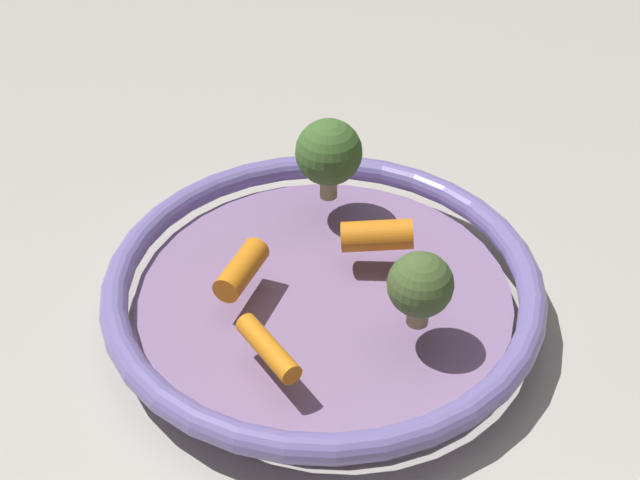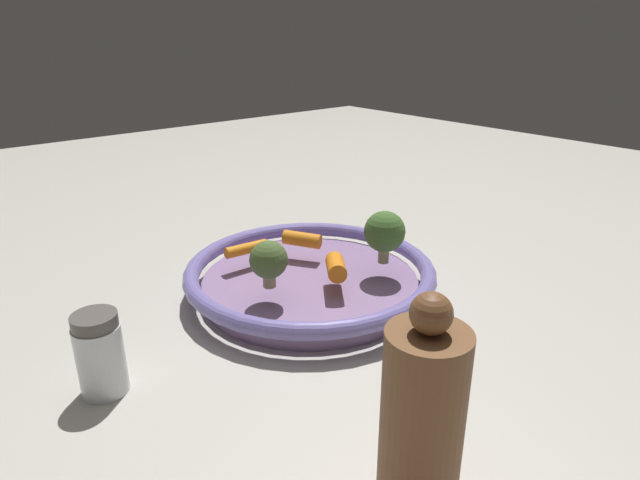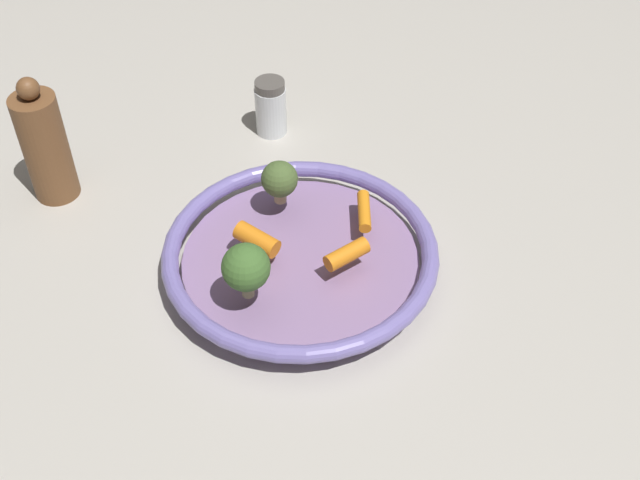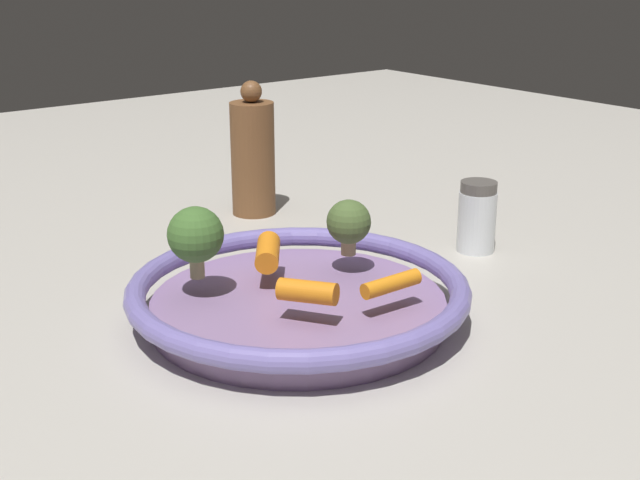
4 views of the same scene
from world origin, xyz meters
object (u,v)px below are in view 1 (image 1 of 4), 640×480
baby_carrot_near_rim (380,238)px  baby_carrot_back (268,348)px  baby_carrot_center (242,270)px  broccoli_floret_edge (329,153)px  broccoli_floret_small (420,286)px  serving_bowl (323,293)px

baby_carrot_near_rim → baby_carrot_back: bearing=18.1°
baby_carrot_center → broccoli_floret_edge: bearing=-157.8°
broccoli_floret_small → broccoli_floret_edge: size_ratio=0.83×
serving_bowl → baby_carrot_center: 0.06m
broccoli_floret_small → baby_carrot_center: bearing=-55.8°
baby_carrot_near_rim → baby_carrot_back: 0.13m
baby_carrot_back → serving_bowl: bearing=-149.8°
broccoli_floret_small → broccoli_floret_edge: bearing=-104.1°
baby_carrot_near_rim → broccoli_floret_small: (0.03, 0.07, 0.02)m
baby_carrot_center → baby_carrot_near_rim: (-0.10, 0.03, 0.00)m
serving_bowl → broccoli_floret_small: bearing=105.0°
serving_bowl → baby_carrot_back: 0.09m
baby_carrot_center → baby_carrot_back: 0.07m
baby_carrot_near_rim → broccoli_floret_edge: bearing=-97.3°
baby_carrot_back → broccoli_floret_small: (-0.09, 0.03, 0.02)m
serving_bowl → baby_carrot_back: bearing=30.2°
serving_bowl → baby_carrot_back: (0.07, 0.04, 0.03)m
baby_carrot_center → broccoli_floret_edge: size_ratio=0.77×
serving_bowl → baby_carrot_near_rim: size_ratio=6.10×
serving_bowl → baby_carrot_center: size_ratio=6.14×
baby_carrot_near_rim → baby_carrot_back: (0.12, 0.04, -0.00)m
baby_carrot_near_rim → broccoli_floret_small: broccoli_floret_small is taller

